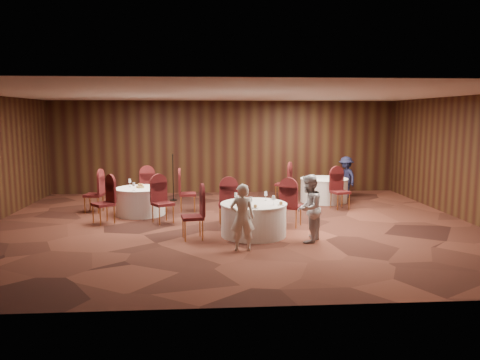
{
  "coord_description": "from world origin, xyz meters",
  "views": [
    {
      "loc": [
        -0.61,
        -11.29,
        2.7
      ],
      "look_at": [
        0.2,
        0.2,
        1.1
      ],
      "focal_mm": 35.0,
      "sensor_mm": 36.0,
      "label": 1
    }
  ],
  "objects": [
    {
      "name": "table_right",
      "position": [
        3.04,
        2.98,
        0.38
      ],
      "size": [
        1.48,
        1.48,
        0.74
      ],
      "color": "white",
      "rests_on": "ground"
    },
    {
      "name": "ground",
      "position": [
        0.0,
        0.0,
        0.0
      ],
      "size": [
        12.0,
        12.0,
        0.0
      ],
      "primitive_type": "plane",
      "color": "black",
      "rests_on": "ground"
    },
    {
      "name": "tabletop_left",
      "position": [
        -2.44,
        1.43,
        0.82
      ],
      "size": [
        0.8,
        0.76,
        0.22
      ],
      "color": "silver",
      "rests_on": "table_left"
    },
    {
      "name": "table_main",
      "position": [
        0.42,
        -1.02,
        0.38
      ],
      "size": [
        1.5,
        1.5,
        0.74
      ],
      "color": "white",
      "rests_on": "ground"
    },
    {
      "name": "chairs_main",
      "position": [
        0.13,
        -0.44,
        0.5
      ],
      "size": [
        3.02,
        1.91,
        1.0
      ],
      "color": "#3B0B15",
      "rests_on": "ground"
    },
    {
      "name": "man_c",
      "position": [
        3.95,
        3.69,
        0.68
      ],
      "size": [
        0.76,
        0.99,
        1.35
      ],
      "primitive_type": "imported",
      "rotation": [
        0.0,
        0.0,
        5.04
      ],
      "color": "#161833",
      "rests_on": "ground"
    },
    {
      "name": "woman_b",
      "position": [
        1.54,
        -1.64,
        0.73
      ],
      "size": [
        0.82,
        0.89,
        1.45
      ],
      "primitive_type": "imported",
      "rotation": [
        0.0,
        0.0,
        4.21
      ],
      "color": "silver",
      "rests_on": "ground"
    },
    {
      "name": "tabletop_main",
      "position": [
        0.56,
        -1.13,
        0.84
      ],
      "size": [
        1.08,
        1.15,
        0.22
      ],
      "color": "silver",
      "rests_on": "table_main"
    },
    {
      "name": "woman_a",
      "position": [
        0.08,
        -2.19,
        0.68
      ],
      "size": [
        0.5,
        0.33,
        1.36
      ],
      "primitive_type": "imported",
      "rotation": [
        0.0,
        0.0,
        3.12
      ],
      "color": "silver",
      "rests_on": "ground"
    },
    {
      "name": "chairs_left",
      "position": [
        -2.48,
        1.45,
        0.5
      ],
      "size": [
        3.18,
        3.1,
        1.0
      ],
      "color": "#3B0B15",
      "rests_on": "ground"
    },
    {
      "name": "tabletop_right",
      "position": [
        3.27,
        2.75,
        0.9
      ],
      "size": [
        0.08,
        0.08,
        0.22
      ],
      "color": "silver",
      "rests_on": "table_right"
    },
    {
      "name": "room_shell",
      "position": [
        0.0,
        0.0,
        1.96
      ],
      "size": [
        12.0,
        12.0,
        12.0
      ],
      "color": "silver",
      "rests_on": "ground"
    },
    {
      "name": "table_left",
      "position": [
        -2.44,
        1.43,
        0.38
      ],
      "size": [
        1.35,
        1.35,
        0.74
      ],
      "color": "white",
      "rests_on": "ground"
    },
    {
      "name": "mic_stand",
      "position": [
        -1.7,
        3.53,
        0.42
      ],
      "size": [
        0.24,
        0.24,
        1.48
      ],
      "color": "black",
      "rests_on": "ground"
    },
    {
      "name": "chairs_right",
      "position": [
        2.53,
        2.66,
        0.5
      ],
      "size": [
        2.07,
        2.29,
        1.0
      ],
      "color": "#3B0B15",
      "rests_on": "ground"
    }
  ]
}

